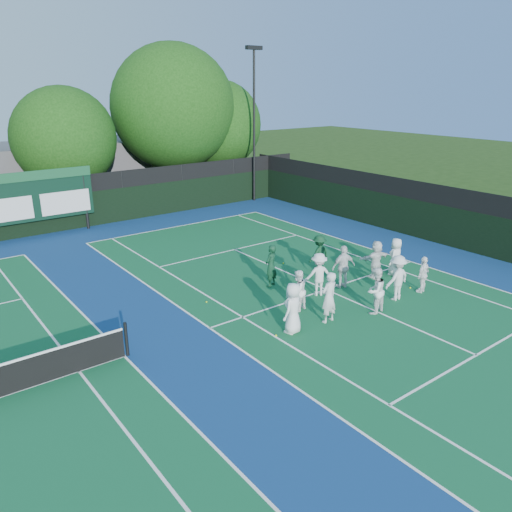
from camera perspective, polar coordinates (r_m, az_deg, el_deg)
ground at (r=19.52m, az=10.09°, el=-4.74°), size 120.00×120.00×0.00m
court_apron at (r=16.77m, az=-6.83°, el=-8.69°), size 34.00×32.00×0.01m
near_court at (r=20.14m, az=8.02°, el=-3.83°), size 11.05×23.85×0.01m
back_fence at (r=29.58m, az=-22.04°, el=5.11°), size 34.00×0.08×3.00m
divider_fence_right at (r=26.61m, az=22.04°, el=3.68°), size 0.08×32.00×3.00m
scoreboard at (r=28.78m, az=-23.95°, el=6.22°), size 6.00×0.21×3.55m
clubhouse at (r=38.11m, az=-19.76°, el=9.22°), size 18.00×6.00×4.00m
light_pole_right at (r=34.64m, az=-0.23°, el=16.60°), size 1.20×0.30×10.12m
tree_c at (r=33.07m, az=-20.81°, el=12.19°), size 6.17×6.17×7.76m
tree_d at (r=35.83m, az=-9.28°, el=16.09°), size 8.38×8.38×10.49m
tree_e at (r=37.74m, az=-4.25°, el=14.54°), size 6.32×6.32×8.18m
tennis_ball_0 at (r=16.43m, az=2.30°, el=-9.07°), size 0.07×0.07×0.07m
tennis_ball_1 at (r=21.83m, az=13.25°, el=-2.26°), size 0.07×0.07×0.07m
tennis_ball_2 at (r=20.99m, az=17.21°, el=-3.49°), size 0.07×0.07×0.07m
tennis_ball_3 at (r=18.88m, az=-5.68°, el=-5.25°), size 0.07×0.07×0.07m
tennis_ball_4 at (r=22.80m, az=3.14°, el=-0.83°), size 0.07×0.07×0.07m
player_front_0 at (r=16.36m, az=4.24°, el=-5.97°), size 0.99×0.83×1.73m
player_front_1 at (r=17.18m, az=8.32°, el=-4.70°), size 0.70×0.49×1.82m
player_front_2 at (r=18.19m, az=13.46°, el=-3.87°), size 0.91×0.76×1.70m
player_front_3 at (r=19.50m, az=15.81°, el=-2.41°), size 1.15×0.68×1.76m
player_front_4 at (r=20.54m, az=18.56°, el=-2.02°), size 0.92×0.53×1.48m
player_back_0 at (r=17.94m, az=4.78°, el=-3.99°), size 0.87×0.75×1.55m
player_back_1 at (r=19.32m, az=7.17°, el=-2.10°), size 1.26×1.02×1.70m
player_back_2 at (r=20.17m, az=9.96°, el=-1.22°), size 1.11×0.65×1.77m
player_back_3 at (r=21.61m, az=13.55°, el=-0.33°), size 1.54×0.71×1.60m
player_back_4 at (r=22.04m, az=15.66°, el=-0.09°), size 0.92×0.74×1.63m
coach_left at (r=20.01m, az=1.73°, el=-1.13°), size 0.75×0.62×1.75m
coach_right at (r=21.77m, az=7.21°, el=0.27°), size 1.09×0.66×1.65m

